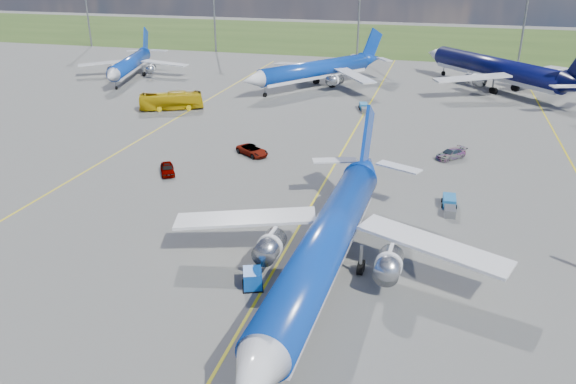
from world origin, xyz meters
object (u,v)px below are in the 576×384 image
(uld_container, at_px, (253,279))
(service_car_b, at_px, (252,150))
(bg_jet_n, at_px, (493,89))
(baggage_tug_w, at_px, (449,205))
(bg_jet_nw, at_px, (132,78))
(main_airliner, at_px, (324,284))
(bg_jet_nnw, at_px, (315,87))
(apron_bus, at_px, (171,101))
(service_car_a, at_px, (167,169))
(baggage_tug_c, at_px, (364,108))
(service_car_c, at_px, (451,154))

(uld_container, bearing_deg, service_car_b, 87.95)
(bg_jet_n, bearing_deg, uld_container, 33.84)
(bg_jet_n, xyz_separation_m, baggage_tug_w, (-7.96, -62.94, 0.50))
(bg_jet_nw, bearing_deg, service_car_b, -59.35)
(bg_jet_nw, height_order, service_car_b, bg_jet_nw)
(main_airliner, height_order, uld_container, main_airliner)
(main_airliner, relative_size, baggage_tug_w, 8.55)
(bg_jet_nnw, relative_size, service_car_b, 7.86)
(bg_jet_nw, relative_size, service_car_b, 6.87)
(apron_bus, relative_size, service_car_a, 2.73)
(bg_jet_n, relative_size, baggage_tug_c, 9.55)
(bg_jet_nnw, relative_size, uld_container, 21.03)
(bg_jet_nw, bearing_deg, apron_bus, -61.99)
(service_car_a, bearing_deg, baggage_tug_w, -33.15)
(bg_jet_n, distance_m, uld_container, 86.42)
(service_car_c, bearing_deg, bg_jet_nw, -166.10)
(apron_bus, relative_size, baggage_tug_c, 2.29)
(uld_container, height_order, apron_bus, apron_bus)
(bg_jet_n, xyz_separation_m, service_car_a, (-42.05, -61.50, 0.69))
(bg_jet_nw, xyz_separation_m, baggage_tug_w, (68.80, -53.23, 0.50))
(bg_jet_nnw, bearing_deg, baggage_tug_w, -29.24)
(main_airliner, bearing_deg, bg_jet_nnw, 105.69)
(apron_bus, distance_m, baggage_tug_c, 34.03)
(apron_bus, height_order, baggage_tug_w, apron_bus)
(bg_jet_nw, xyz_separation_m, service_car_b, (42.64, -42.16, 0.70))
(bg_jet_n, bearing_deg, main_airliner, 37.22)
(bg_jet_n, bearing_deg, bg_jet_nnw, -27.54)
(bg_jet_nnw, height_order, bg_jet_n, bg_jet_n)
(uld_container, distance_m, service_car_a, 28.56)
(bg_jet_nw, xyz_separation_m, main_airliner, (58.95, -71.55, 0.00))
(bg_jet_n, relative_size, apron_bus, 4.18)
(bg_jet_n, bearing_deg, bg_jet_nw, -33.20)
(main_airliner, bearing_deg, baggage_tug_w, 63.92)
(apron_bus, height_order, service_car_a, apron_bus)
(bg_jet_nnw, relative_size, baggage_tug_w, 8.25)
(uld_container, bearing_deg, bg_jet_nnw, 78.15)
(service_car_c, bearing_deg, baggage_tug_w, -48.23)
(service_car_a, relative_size, baggage_tug_c, 0.84)
(main_airliner, distance_m, baggage_tug_w, 20.81)
(baggage_tug_c, bearing_deg, apron_bus, -179.70)
(main_airliner, xyz_separation_m, service_car_a, (-24.23, 19.77, 0.69))
(apron_bus, xyz_separation_m, baggage_tug_w, (47.88, -30.55, -1.05))
(main_airliner, distance_m, service_car_a, 31.28)
(bg_jet_nnw, bearing_deg, service_car_b, -54.15)
(uld_container, distance_m, service_car_c, 40.20)
(bg_jet_n, xyz_separation_m, main_airliner, (-17.82, -81.26, 0.00))
(apron_bus, bearing_deg, service_car_c, -132.86)
(baggage_tug_w, height_order, baggage_tug_c, baggage_tug_w)
(bg_jet_nw, relative_size, baggage_tug_c, 7.10)
(bg_jet_n, height_order, main_airliner, bg_jet_n)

